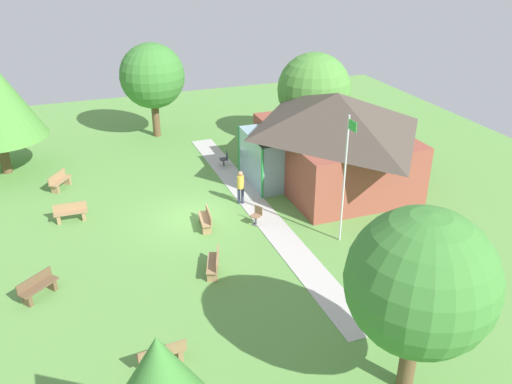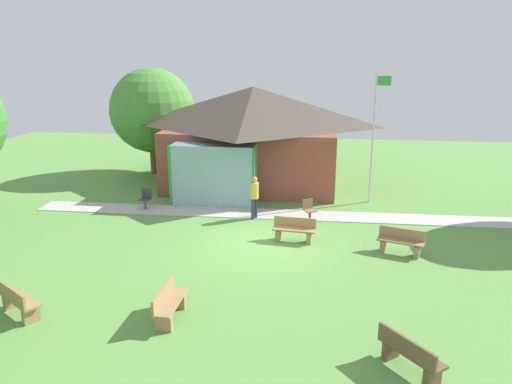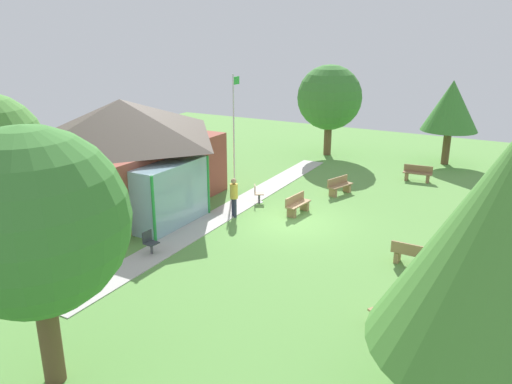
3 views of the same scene
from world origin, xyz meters
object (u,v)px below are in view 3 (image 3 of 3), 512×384
object	(u,v)px
pavilion	(125,150)
bench_lawn_far_right	(418,174)
flagpole	(234,123)
bench_front_left	(395,309)
visitor_on_path	(234,194)
bench_mid_right	(339,186)
tree_west_hedge	(33,223)
patio_chair_lawn_spare	(258,194)
bench_rear_near_path	(297,205)
patio_chair_west	(150,243)
tree_far_east	(451,106)
bench_front_right	(477,213)
tree_east_hedge	(329,98)
bench_front_center	(413,255)

from	to	relation	value
pavilion	bench_lawn_far_right	xyz separation A→B (m)	(10.35, -11.04, -2.13)
flagpole	bench_front_left	xyz separation A→B (m)	(-9.68, -11.19, -2.71)
bench_front_left	visitor_on_path	distance (m)	9.63
bench_mid_right	bench_lawn_far_right	distance (m)	5.10
bench_front_left	tree_west_hedge	distance (m)	9.56
flagpole	patio_chair_lawn_spare	distance (m)	4.73
bench_rear_near_path	patio_chair_west	distance (m)	7.09
tree_far_east	tree_west_hedge	bearing A→B (deg)	170.20
bench_front_right	flagpole	bearing A→B (deg)	139.16
pavilion	bench_front_left	size ratio (longest dim) A/B	6.06
patio_chair_west	visitor_on_path	size ratio (longest dim) A/B	0.49
bench_rear_near_path	patio_chair_lawn_spare	bearing A→B (deg)	-94.94
flagpole	tree_far_east	distance (m)	13.12
pavilion	tree_west_hedge	size ratio (longest dim) A/B	1.51
tree_east_hedge	flagpole	bearing A→B (deg)	164.80
flagpole	visitor_on_path	xyz separation A→B (m)	(-4.79, -2.92, -2.09)
bench_front_center	bench_lawn_far_right	size ratio (longest dim) A/B	0.98
bench_mid_right	bench_front_right	xyz separation A→B (m)	(-0.75, -6.43, 0.00)
bench_rear_near_path	bench_mid_right	size ratio (longest dim) A/B	0.99
visitor_on_path	tree_west_hedge	size ratio (longest dim) A/B	0.29
pavilion	flagpole	distance (m)	6.15
bench_mid_right	visitor_on_path	xyz separation A→B (m)	(-5.28, 2.87, 0.62)
flagpole	visitor_on_path	world-z (taller)	flagpole
bench_rear_near_path	tree_far_east	world-z (taller)	tree_far_east
bench_mid_right	patio_chair_lawn_spare	xyz separation A→B (m)	(-3.10, 2.91, 0.01)
bench_front_center	patio_chair_lawn_spare	size ratio (longest dim) A/B	1.75
bench_front_right	bench_front_left	xyz separation A→B (m)	(-9.42, 1.04, 0.00)
bench_mid_right	bench_front_right	bearing A→B (deg)	101.83
tree_west_hedge	tree_far_east	bearing A→B (deg)	-9.80
bench_rear_near_path	bench_mid_right	world-z (taller)	same
bench_mid_right	visitor_on_path	world-z (taller)	visitor_on_path
visitor_on_path	tree_east_hedge	world-z (taller)	tree_east_hedge
bench_rear_near_path	bench_mid_right	bearing A→B (deg)	176.19
bench_front_center	bench_lawn_far_right	xyz separation A→B (m)	(10.57, 2.17, 0.00)
pavilion	tree_west_hedge	xyz separation A→B (m)	(-10.37, -7.33, 1.41)
bench_front_center	flagpole	bearing A→B (deg)	152.78
pavilion	patio_chair_lawn_spare	world-z (taller)	pavilion
bench_mid_right	tree_east_hedge	size ratio (longest dim) A/B	0.27
bench_rear_near_path	visitor_on_path	xyz separation A→B (m)	(-1.72, 2.22, 0.62)
flagpole	bench_mid_right	distance (m)	6.42
visitor_on_path	bench_front_left	bearing A→B (deg)	0.37
pavilion	tree_east_hedge	world-z (taller)	tree_east_hedge
bench_front_center	bench_front_left	distance (m)	3.84
tree_far_east	tree_east_hedge	bearing A→B (deg)	99.94
patio_chair_west	visitor_on_path	distance (m)	4.84
bench_front_center	bench_front_left	size ratio (longest dim) A/B	1.01
tree_west_hedge	tree_far_east	size ratio (longest dim) A/B	1.20
bench_front_center	bench_front_right	world-z (taller)	same
bench_rear_near_path	patio_chair_lawn_spare	size ratio (longest dim) A/B	1.79
tree_west_hedge	pavilion	bearing A→B (deg)	35.25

